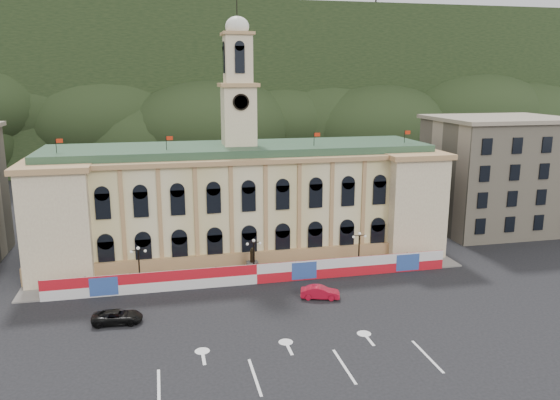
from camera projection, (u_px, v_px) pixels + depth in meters
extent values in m
plane|color=black|center=(285.00, 340.00, 52.94)|extent=(260.00, 260.00, 0.00)
cube|color=black|center=(191.00, 86.00, 171.69)|extent=(230.00, 70.00, 44.00)
cube|color=#595651|center=(316.00, 58.00, 158.39)|extent=(22.00, 8.00, 14.00)
cube|color=#595651|center=(7.00, 72.00, 139.59)|extent=(16.00, 7.00, 10.00)
cube|color=beige|center=(240.00, 205.00, 78.01)|extent=(55.00, 15.00, 14.00)
cube|color=tan|center=(250.00, 261.00, 71.88)|extent=(56.00, 0.80, 2.40)
cube|color=tan|center=(239.00, 154.00, 76.39)|extent=(56.20, 16.20, 0.60)
cube|color=#305037|center=(239.00, 149.00, 76.23)|extent=(53.00, 13.00, 1.20)
cube|color=beige|center=(65.00, 215.00, 72.03)|extent=(8.00, 17.00, 14.00)
cube|color=beige|center=(396.00, 198.00, 82.10)|extent=(8.00, 17.00, 14.00)
cube|color=beige|center=(239.00, 116.00, 75.21)|extent=(4.40, 4.40, 8.00)
cube|color=tan|center=(238.00, 85.00, 74.28)|extent=(5.20, 5.20, 0.50)
cube|color=beige|center=(238.00, 60.00, 73.54)|extent=(3.60, 3.60, 6.50)
cube|color=tan|center=(237.00, 34.00, 72.79)|extent=(4.20, 4.20, 0.40)
cylinder|color=black|center=(241.00, 102.00, 72.58)|extent=(2.20, 0.20, 2.20)
ellipsoid|color=silver|center=(237.00, 27.00, 72.59)|extent=(3.20, 3.20, 2.72)
cylinder|color=black|center=(237.00, 1.00, 71.88)|extent=(0.12, 0.12, 5.00)
cube|color=tan|center=(496.00, 176.00, 89.64)|extent=(20.00, 16.00, 18.00)
cube|color=gray|center=(501.00, 119.00, 87.57)|extent=(21.00, 17.00, 0.60)
cube|color=red|center=(257.00, 274.00, 66.93)|extent=(50.00, 0.25, 2.50)
cube|color=#2D4C99|center=(104.00, 287.00, 62.94)|extent=(3.20, 0.05, 2.20)
cube|color=#2D4C99|center=(304.00, 271.00, 68.08)|extent=(3.20, 0.05, 2.20)
cube|color=#2D4C99|center=(408.00, 262.00, 71.08)|extent=(3.20, 0.05, 2.20)
cube|color=slate|center=(253.00, 275.00, 69.80)|extent=(56.00, 5.50, 0.16)
cube|color=#595651|center=(253.00, 269.00, 69.86)|extent=(1.40, 1.40, 1.80)
cylinder|color=black|center=(252.00, 256.00, 69.48)|extent=(0.60, 0.60, 1.60)
sphere|color=black|center=(252.00, 249.00, 69.28)|extent=(0.44, 0.44, 0.44)
cylinder|color=black|center=(140.00, 286.00, 66.07)|extent=(0.44, 0.44, 0.30)
cylinder|color=black|center=(139.00, 268.00, 65.57)|extent=(0.18, 0.18, 4.80)
cube|color=black|center=(138.00, 250.00, 65.06)|extent=(1.60, 0.08, 0.08)
sphere|color=silver|center=(131.00, 252.00, 64.92)|extent=(0.36, 0.36, 0.36)
sphere|color=silver|center=(145.00, 251.00, 65.27)|extent=(0.36, 0.36, 0.36)
sphere|color=silver|center=(138.00, 248.00, 65.01)|extent=(0.40, 0.40, 0.40)
cylinder|color=black|center=(254.00, 277.00, 69.07)|extent=(0.44, 0.44, 0.30)
cylinder|color=black|center=(254.00, 260.00, 68.57)|extent=(0.18, 0.18, 4.80)
cube|color=black|center=(254.00, 242.00, 68.06)|extent=(1.60, 0.08, 0.08)
sphere|color=silver|center=(247.00, 244.00, 67.92)|extent=(0.36, 0.36, 0.36)
sphere|color=silver|center=(260.00, 243.00, 68.27)|extent=(0.36, 0.36, 0.36)
sphere|color=silver|center=(254.00, 241.00, 68.01)|extent=(0.40, 0.40, 0.40)
cylinder|color=black|center=(358.00, 268.00, 72.07)|extent=(0.44, 0.44, 0.30)
cylinder|color=black|center=(359.00, 252.00, 71.57)|extent=(0.18, 0.18, 4.80)
cube|color=black|center=(359.00, 235.00, 71.06)|extent=(1.60, 0.08, 0.08)
sphere|color=silver|center=(354.00, 237.00, 70.92)|extent=(0.36, 0.36, 0.36)
sphere|color=silver|center=(365.00, 236.00, 71.27)|extent=(0.36, 0.36, 0.36)
sphere|color=silver|center=(359.00, 234.00, 71.01)|extent=(0.40, 0.40, 0.40)
imported|color=#AE0C22|center=(320.00, 292.00, 62.59)|extent=(4.07, 5.35, 1.47)
imported|color=black|center=(117.00, 317.00, 56.33)|extent=(3.16, 5.49, 1.42)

